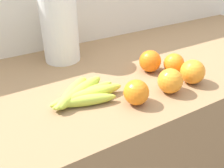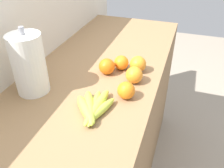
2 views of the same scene
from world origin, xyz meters
name	(u,v)px [view 1 (image 1 of 2)]	position (x,y,z in m)	size (l,w,h in m)	color
counter	(137,151)	(0.00, 0.00, 0.45)	(1.60, 0.61, 0.89)	olive
wall_back	(101,81)	(0.00, 0.33, 0.65)	(2.00, 0.06, 1.30)	silver
banana_bunch	(82,94)	(-0.29, -0.10, 0.91)	(0.22, 0.16, 0.04)	#B0C53F
orange_far_right	(136,92)	(-0.17, -0.19, 0.93)	(0.07, 0.07, 0.07)	orange
orange_front	(170,81)	(-0.05, -0.20, 0.93)	(0.07, 0.07, 0.07)	orange
orange_back_left	(150,61)	(-0.01, -0.06, 0.93)	(0.08, 0.08, 0.08)	orange
orange_back_right	(193,72)	(0.05, -0.19, 0.93)	(0.08, 0.08, 0.08)	orange
orange_right	(174,64)	(0.05, -0.11, 0.93)	(0.07, 0.07, 0.07)	orange
paper_towel_roll	(60,28)	(-0.24, 0.18, 1.02)	(0.13, 0.13, 0.28)	white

